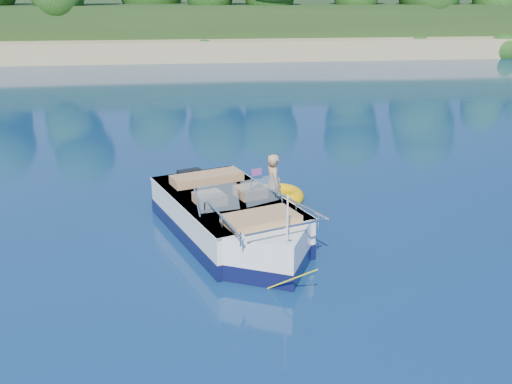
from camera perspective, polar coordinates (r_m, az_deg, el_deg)
ground at (r=10.74m, az=6.46°, el=-9.11°), size 160.00×160.00×0.00m
shoreline at (r=73.06m, az=-5.57°, el=16.20°), size 170.00×59.00×6.00m
motorboat at (r=12.29m, az=-2.27°, el=-3.12°), size 3.41×5.81×2.02m
tow_tube at (r=14.74m, az=2.12°, el=-0.42°), size 1.80×1.80×0.37m
boy at (r=14.76m, az=1.64°, el=-0.79°), size 0.56×0.94×1.74m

